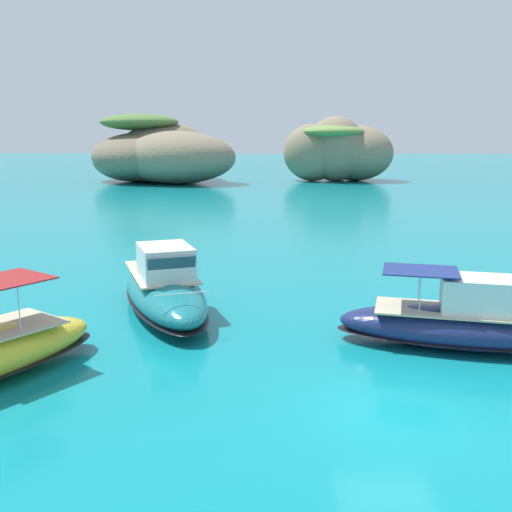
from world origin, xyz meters
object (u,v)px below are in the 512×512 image
object	(u,v)px
motorboat_teal	(164,289)
islet_large	(160,155)
islet_small	(338,152)
motorboat_navy	(463,324)

from	to	relation	value
motorboat_teal	islet_large	bearing A→B (deg)	101.14
islet_small	islet_large	bearing A→B (deg)	-174.68
motorboat_navy	motorboat_teal	world-z (taller)	motorboat_teal
motorboat_navy	islet_small	bearing A→B (deg)	87.63
islet_large	islet_small	distance (m)	26.14
islet_large	motorboat_teal	world-z (taller)	islet_large
islet_small	motorboat_teal	bearing A→B (deg)	-101.25
islet_small	motorboat_teal	size ratio (longest dim) A/B	1.99
islet_large	motorboat_navy	bearing A→B (deg)	-71.31
islet_large	motorboat_teal	bearing A→B (deg)	-78.86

